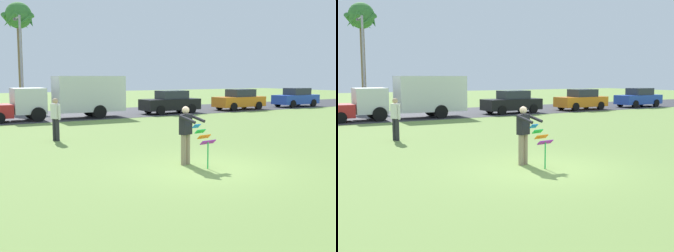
{
  "view_description": "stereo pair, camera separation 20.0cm",
  "coord_description": "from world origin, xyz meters",
  "views": [
    {
      "loc": [
        -7.07,
        -9.57,
        2.61
      ],
      "look_at": [
        -0.19,
        1.75,
        1.05
      ],
      "focal_mm": 45.41,
      "sensor_mm": 36.0,
      "label": 1
    },
    {
      "loc": [
        -6.9,
        -9.68,
        2.61
      ],
      "look_at": [
        -0.19,
        1.75,
        1.05
      ],
      "focal_mm": 45.41,
      "sensor_mm": 36.0,
      "label": 2
    }
  ],
  "objects": [
    {
      "name": "palm_tree_right_near",
      "position": [
        0.8,
        26.63,
        7.12
      ],
      "size": [
        2.58,
        2.71,
        8.54
      ],
      "color": "brown",
      "rests_on": "ground"
    },
    {
      "name": "parked_car_blue",
      "position": [
        21.24,
        15.86,
        0.77
      ],
      "size": [
        4.26,
        1.95,
        1.6
      ],
      "color": "#2347B7",
      "rests_on": "ground"
    },
    {
      "name": "ground_plane",
      "position": [
        0.0,
        0.0,
        0.0
      ],
      "size": [
        120.0,
        120.0,
        0.0
      ],
      "primitive_type": "plane",
      "color": "olive"
    },
    {
      "name": "person_walker_near",
      "position": [
        -2.1,
        7.34,
        0.93
      ],
      "size": [
        0.34,
        0.53,
        1.73
      ],
      "color": "#26262B",
      "rests_on": "ground"
    },
    {
      "name": "kite_held",
      "position": [
        -0.01,
        0.08,
        0.85
      ],
      "size": [
        0.53,
        0.67,
        1.23
      ],
      "color": "blue",
      "rests_on": "ground"
    },
    {
      "name": "road_strip",
      "position": [
        0.0,
        18.26,
        0.01
      ],
      "size": [
        120.0,
        8.0,
        0.01
      ],
      "primitive_type": "cube",
      "color": "#38383D",
      "rests_on": "ground"
    },
    {
      "name": "person_kite_flyer",
      "position": [
        -0.19,
        0.73,
        0.95
      ],
      "size": [
        0.67,
        0.75,
        1.73
      ],
      "color": "gray",
      "rests_on": "ground"
    },
    {
      "name": "parked_car_orange",
      "position": [
        14.92,
        15.86,
        0.77
      ],
      "size": [
        4.26,
        1.96,
        1.6
      ],
      "color": "orange",
      "rests_on": "ground"
    },
    {
      "name": "parked_car_black",
      "position": [
        8.59,
        15.86,
        0.77
      ],
      "size": [
        4.25,
        1.94,
        1.6
      ],
      "color": "black",
      "rests_on": "ground"
    },
    {
      "name": "streetlight_pole",
      "position": [
        0.03,
        22.96,
        4.0
      ],
      "size": [
        0.24,
        1.65,
        7.0
      ],
      "color": "#9E9EA3",
      "rests_on": "ground"
    },
    {
      "name": "parked_truck_white_box",
      "position": [
        1.72,
        15.86,
        1.41
      ],
      "size": [
        6.77,
        2.29,
        2.62
      ],
      "color": "silver",
      "rests_on": "ground"
    }
  ]
}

